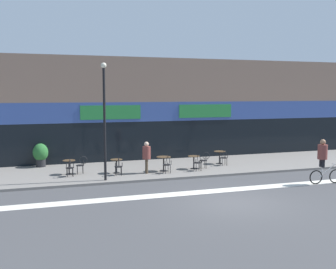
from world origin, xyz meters
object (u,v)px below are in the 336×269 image
(cyclist_0, at_px, (323,158))
(cafe_chair_3_side, at_px, (204,159))
(cafe_chair_0_side, at_px, (81,164))
(bistro_table_4, at_px, (220,155))
(bistro_table_3, at_px, (194,160))
(cafe_chair_0_near, at_px, (70,167))
(bistro_table_2, at_px, (164,161))
(pedestrian_near_end, at_px, (147,155))
(cafe_chair_3_near, at_px, (198,161))
(planter_pot, at_px, (41,154))
(lamp_post, at_px, (104,114))
(cafe_chair_4_near, at_px, (224,157))
(cafe_chair_2_near, at_px, (167,163))
(cafe_chair_1_near, at_px, (119,165))
(bistro_table_1, at_px, (116,163))
(bistro_table_0, at_px, (69,164))

(cyclist_0, bearing_deg, cafe_chair_3_side, 134.86)
(cafe_chair_0_side, xyz_separation_m, cafe_chair_3_side, (6.63, -0.59, 0.00))
(bistro_table_4, bearing_deg, bistro_table_3, -153.35)
(cafe_chair_0_near, relative_size, cafe_chair_0_side, 1.00)
(bistro_table_2, relative_size, pedestrian_near_end, 0.47)
(cafe_chair_3_near, xyz_separation_m, planter_pot, (-8.02, 3.87, 0.21))
(bistro_table_3, relative_size, cafe_chair_0_near, 0.79)
(bistro_table_3, distance_m, cyclist_0, 6.67)
(bistro_table_4, distance_m, cafe_chair_3_near, 2.62)
(cafe_chair_0_side, relative_size, lamp_post, 0.16)
(cafe_chair_4_near, bearing_deg, cafe_chair_0_side, 92.39)
(cafe_chair_2_near, height_order, cyclist_0, cyclist_0)
(bistro_table_2, distance_m, lamp_post, 4.40)
(bistro_table_4, distance_m, lamp_post, 7.94)
(cafe_chair_0_near, bearing_deg, cafe_chair_3_side, -91.14)
(cafe_chair_2_near, bearing_deg, lamp_post, 94.34)
(bistro_table_2, bearing_deg, cyclist_0, -36.05)
(cafe_chair_1_near, xyz_separation_m, pedestrian_near_end, (1.50, 0.14, 0.46))
(cafe_chair_2_near, height_order, cafe_chair_3_near, same)
(bistro_table_2, bearing_deg, lamp_post, -159.19)
(cafe_chair_0_near, bearing_deg, bistro_table_2, -91.93)
(bistro_table_1, relative_size, bistro_table_4, 0.97)
(cafe_chair_0_side, bearing_deg, cafe_chair_0_near, 47.52)
(bistro_table_0, xyz_separation_m, cafe_chair_0_side, (0.63, -0.00, -0.00))
(cafe_chair_4_near, distance_m, lamp_post, 7.78)
(cafe_chair_3_near, bearing_deg, bistro_table_4, -51.84)
(bistro_table_2, distance_m, cafe_chair_3_side, 2.39)
(bistro_table_1, distance_m, bistro_table_2, 2.51)
(bistro_table_2, height_order, cafe_chair_3_near, cafe_chair_3_near)
(bistro_table_4, bearing_deg, planter_pot, 167.54)
(planter_pot, bearing_deg, cafe_chair_1_near, -44.59)
(bistro_table_3, bearing_deg, cafe_chair_3_side, -0.98)
(bistro_table_3, relative_size, cafe_chair_2_near, 0.79)
(cafe_chair_1_near, bearing_deg, lamp_post, 142.19)
(planter_pot, bearing_deg, cafe_chair_3_side, -20.63)
(cafe_chair_4_near, distance_m, cyclist_0, 5.80)
(bistro_table_3, bearing_deg, planter_pot, 157.98)
(bistro_table_4, bearing_deg, cafe_chair_0_side, -176.86)
(bistro_table_2, bearing_deg, pedestrian_near_end, -166.82)
(cafe_chair_4_near, height_order, lamp_post, lamp_post)
(bistro_table_2, relative_size, cafe_chair_1_near, 0.86)
(cafe_chair_3_near, bearing_deg, bistro_table_0, 78.82)
(bistro_table_4, height_order, cafe_chair_3_near, cafe_chair_3_near)
(bistro_table_4, height_order, cafe_chair_3_side, cafe_chair_3_side)
(bistro_table_4, relative_size, cafe_chair_4_near, 0.83)
(lamp_post, bearing_deg, cafe_chair_1_near, 47.76)
(pedestrian_near_end, bearing_deg, bistro_table_1, 174.43)
(cafe_chair_2_near, bearing_deg, cafe_chair_3_near, -93.58)
(bistro_table_3, xyz_separation_m, lamp_post, (-5.06, -1.34, 2.68))
(cafe_chair_3_near, distance_m, cafe_chair_4_near, 2.27)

